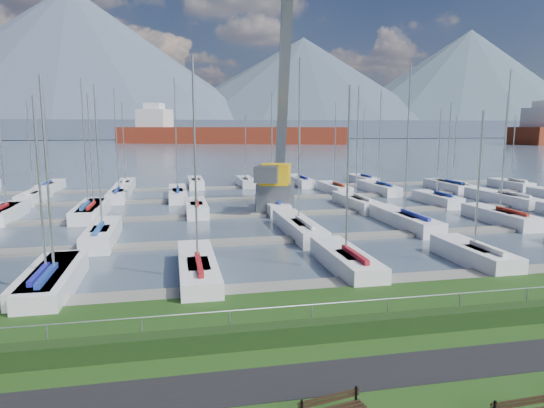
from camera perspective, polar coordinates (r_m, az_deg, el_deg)
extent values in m
cube|color=black|center=(16.26, 11.35, -18.90)|extent=(160.00, 2.00, 0.04)
cube|color=#455465|center=(276.34, -10.52, 7.25)|extent=(800.00, 540.00, 0.20)
cube|color=black|center=(18.29, 8.12, -14.34)|extent=(80.00, 0.70, 0.70)
cylinder|color=#989CA0|center=(18.32, 7.75, -11.42)|extent=(80.00, 0.04, 0.04)
cube|color=#455165|center=(346.22, -10.80, 8.64)|extent=(900.00, 80.00, 12.00)
cone|color=#465267|center=(425.66, -22.41, 15.13)|extent=(340.00, 340.00, 115.00)
cone|color=#3F4D5D|center=(443.00, 3.65, 13.56)|extent=(300.00, 300.00, 85.00)
cone|color=#435462|center=(523.18, 22.12, 13.06)|extent=(320.00, 320.00, 100.00)
cube|color=slate|center=(24.20, 2.91, -9.76)|extent=(90.00, 1.60, 0.25)
cube|color=gray|center=(33.60, -1.38, -4.37)|extent=(90.00, 1.60, 0.25)
cube|color=slate|center=(43.27, -3.74, -1.35)|extent=(90.00, 1.60, 0.25)
cube|color=gray|center=(53.06, -5.24, 0.56)|extent=(90.00, 1.60, 0.25)
cube|color=slate|center=(62.92, -6.26, 1.88)|extent=(90.00, 1.60, 0.25)
cube|color=black|center=(13.16, 3.51, -22.75)|extent=(0.06, 0.06, 0.40)
cube|color=black|center=(13.86, 9.86, -21.11)|extent=(0.06, 0.06, 0.40)
cube|color=black|center=(13.57, 6.84, -22.72)|extent=(1.78, 0.46, 0.04)
cube|color=black|center=(13.52, 6.74, -22.01)|extent=(1.77, 0.40, 0.08)
cube|color=black|center=(13.46, 6.75, -21.57)|extent=(1.77, 0.40, 0.08)
cube|color=black|center=(14.24, 24.72, -20.98)|extent=(0.05, 0.05, 0.40)
cube|color=black|center=(14.73, 27.25, -20.23)|extent=(1.80, 0.12, 0.08)
cube|color=black|center=(14.68, 27.29, -19.82)|extent=(1.80, 0.12, 0.08)
cube|color=slate|center=(44.84, 0.40, 0.87)|extent=(4.04, 4.04, 2.60)
cube|color=#ECB10D|center=(44.59, 0.40, 3.54)|extent=(3.54, 4.04, 1.80)
cube|color=slate|center=(49.39, 1.40, 14.54)|extent=(2.60, 11.24, 19.89)
cube|color=#5A5C61|center=(42.38, -0.62, 3.53)|extent=(2.59, 2.72, 1.40)
cube|color=maroon|center=(234.94, -4.69, 7.79)|extent=(110.00, 54.68, 10.00)
cube|color=silver|center=(246.49, -13.63, 9.37)|extent=(17.94, 17.94, 12.00)
cube|color=silver|center=(246.66, -13.69, 11.00)|extent=(10.25, 10.25, 4.00)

